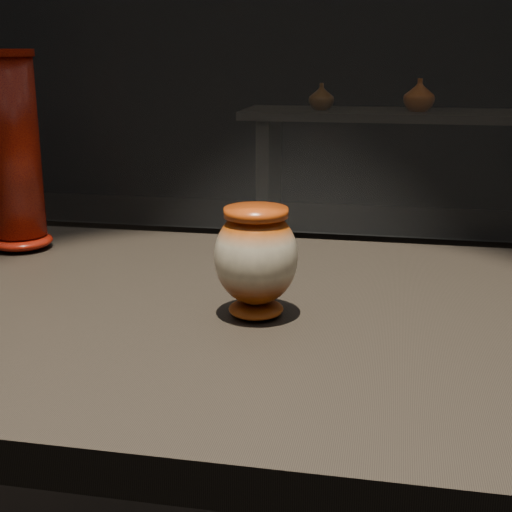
{
  "coord_description": "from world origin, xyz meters",
  "views": [
    {
      "loc": [
        0.25,
        -0.94,
        1.25
      ],
      "look_at": [
        0.07,
        -0.03,
        0.99
      ],
      "focal_mm": 50.0,
      "sensor_mm": 36.0,
      "label": 1
    }
  ],
  "objects": [
    {
      "name": "back_vase_left",
      "position": [
        -0.21,
        3.51,
        0.98
      ],
      "size": [
        0.22,
        0.22,
        0.16
      ],
      "primitive_type": "imported",
      "rotation": [
        0.0,
        0.0,
        4.01
      ],
      "color": "brown",
      "rests_on": "back_shelf"
    },
    {
      "name": "back_vase_mid",
      "position": [
        0.38,
        3.52,
        1.0
      ],
      "size": [
        0.25,
        0.25,
        0.19
      ],
      "primitive_type": "imported",
      "rotation": [
        0.0,
        0.0,
        4.19
      ],
      "color": "#6D2B09",
      "rests_on": "back_shelf"
    },
    {
      "name": "main_vase",
      "position": [
        0.07,
        -0.03,
        0.98
      ],
      "size": [
        0.14,
        0.14,
        0.15
      ],
      "rotation": [
        0.0,
        0.0,
        0.22
      ],
      "color": "#6D2B09",
      "rests_on": "display_plinth"
    },
    {
      "name": "display_plinth",
      "position": [
        0.0,
        0.0,
        0.63
      ],
      "size": [
        2.0,
        0.8,
        0.9
      ],
      "color": "black",
      "rests_on": "ground"
    },
    {
      "name": "tall_vase",
      "position": [
        -0.42,
        0.23,
        1.07
      ],
      "size": [
        0.12,
        0.12,
        0.36
      ],
      "rotation": [
        0.0,
        0.0,
        -0.02
      ],
      "color": "#AC230B",
      "rests_on": "display_plinth"
    },
    {
      "name": "back_shelf",
      "position": [
        0.31,
        3.57,
        0.64
      ],
      "size": [
        2.0,
        0.6,
        0.9
      ],
      "color": "black",
      "rests_on": "ground"
    }
  ]
}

